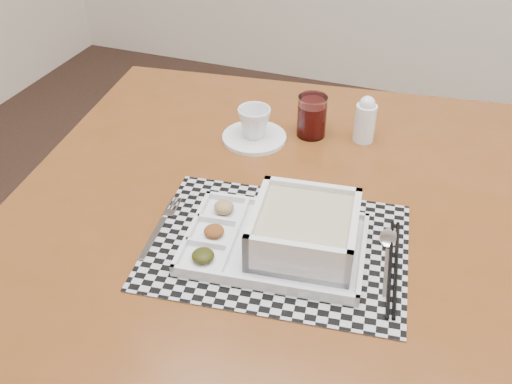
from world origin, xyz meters
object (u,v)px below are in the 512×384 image
serving_tray (295,235)px  juice_glass (312,118)px  dining_table (281,236)px  creamer_bottle (365,120)px  cup (254,122)px

serving_tray → juice_glass: 0.41m
dining_table → creamer_bottle: size_ratio=10.88×
cup → juice_glass: (0.12, 0.07, 0.00)m
cup → juice_glass: juice_glass is taller
juice_glass → creamer_bottle: size_ratio=0.88×
dining_table → cup: 0.29m
cup → juice_glass: 0.14m
serving_tray → creamer_bottle: creamer_bottle is taller
dining_table → creamer_bottle: bearing=71.3°
serving_tray → cup: serving_tray is taller
dining_table → juice_glass: (-0.02, 0.28, 0.13)m
serving_tray → creamer_bottle: 0.42m
cup → juice_glass: size_ratio=0.77×
serving_tray → creamer_bottle: size_ratio=3.07×
dining_table → juice_glass: size_ratio=12.38×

